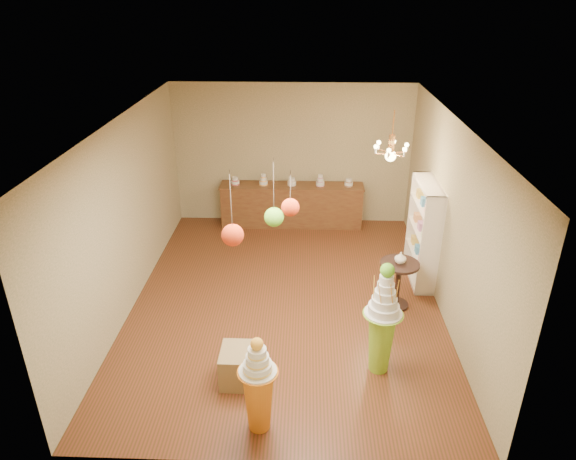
{
  "coord_description": "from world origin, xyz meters",
  "views": [
    {
      "loc": [
        0.3,
        -7.22,
        4.76
      ],
      "look_at": [
        0.03,
        0.0,
        1.29
      ],
      "focal_mm": 32.0,
      "sensor_mm": 36.0,
      "label": 1
    }
  ],
  "objects_px": {
    "pedestal_green": "(382,328)",
    "round_table": "(398,278)",
    "sideboard": "(292,204)",
    "pedestal_orange": "(258,392)"
  },
  "relations": [
    {
      "from": "round_table",
      "to": "pedestal_orange",
      "type": "bearing_deg",
      "value": -127.5
    },
    {
      "from": "pedestal_orange",
      "to": "sideboard",
      "type": "bearing_deg",
      "value": 87.88
    },
    {
      "from": "pedestal_orange",
      "to": "pedestal_green",
      "type": "bearing_deg",
      "value": 34.83
    },
    {
      "from": "sideboard",
      "to": "pedestal_green",
      "type": "bearing_deg",
      "value": -74.0
    },
    {
      "from": "pedestal_green",
      "to": "sideboard",
      "type": "relative_size",
      "value": 0.54
    },
    {
      "from": "round_table",
      "to": "sideboard",
      "type": "bearing_deg",
      "value": 120.34
    },
    {
      "from": "pedestal_green",
      "to": "sideboard",
      "type": "bearing_deg",
      "value": 106.0
    },
    {
      "from": "pedestal_green",
      "to": "round_table",
      "type": "height_order",
      "value": "pedestal_green"
    },
    {
      "from": "pedestal_green",
      "to": "sideboard",
      "type": "xyz_separation_m",
      "value": [
        -1.33,
        4.63,
        -0.2
      ]
    },
    {
      "from": "pedestal_green",
      "to": "pedestal_orange",
      "type": "xyz_separation_m",
      "value": [
        -1.54,
        -1.07,
        -0.15
      ]
    }
  ]
}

